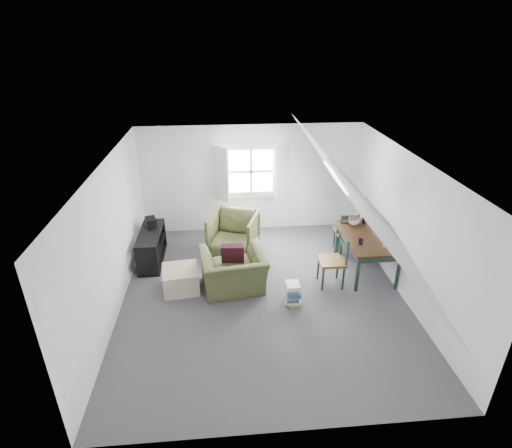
{
  "coord_description": "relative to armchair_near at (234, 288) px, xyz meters",
  "views": [
    {
      "loc": [
        -0.65,
        -5.91,
        4.34
      ],
      "look_at": [
        -0.07,
        0.6,
        1.15
      ],
      "focal_mm": 28.0,
      "sensor_mm": 36.0,
      "label": 1
    }
  ],
  "objects": [
    {
      "name": "magazine_stack",
      "position": [
        1.02,
        -0.54,
        0.2
      ],
      "size": [
        0.3,
        0.35,
        0.39
      ],
      "rotation": [
        0.0,
        0.0,
        -0.27
      ],
      "color": "#B29933",
      "rests_on": "floor"
    },
    {
      "name": "slope_left",
      "position": [
        -1.03,
        -0.26,
        1.78
      ],
      "size": [
        3.19,
        5.5,
        4.48
      ],
      "primitive_type": "plane",
      "rotation": [
        0.0,
        2.19,
        0.0
      ],
      "color": "white",
      "rests_on": "wall_left"
    },
    {
      "name": "wall_left",
      "position": [
        -1.98,
        -0.26,
        1.25
      ],
      "size": [
        0.0,
        5.5,
        5.5
      ],
      "primitive_type": "plane",
      "rotation": [
        1.57,
        0.0,
        1.57
      ],
      "color": "white",
      "rests_on": "ground"
    },
    {
      "name": "skylight",
      "position": [
        2.07,
        1.04,
        1.75
      ],
      "size": [
        0.35,
        0.75,
        0.47
      ],
      "primitive_type": "cube",
      "rotation": [
        0.0,
        0.95,
        0.0
      ],
      "color": "white",
      "rests_on": "slope_right"
    },
    {
      "name": "wall_front",
      "position": [
        0.52,
        -3.01,
        1.25
      ],
      "size": [
        5.0,
        0.0,
        5.0
      ],
      "primitive_type": "plane",
      "rotation": [
        -1.57,
        0.0,
        0.0
      ],
      "color": "white",
      "rests_on": "ground"
    },
    {
      "name": "electronics_box",
      "position": [
        -1.64,
        1.41,
        0.75
      ],
      "size": [
        0.27,
        0.32,
        0.22
      ],
      "primitive_type": "cube",
      "rotation": [
        0.0,
        0.0,
        0.34
      ],
      "color": "black",
      "rests_on": "media_shelf"
    },
    {
      "name": "wall_back",
      "position": [
        0.52,
        2.49,
        1.25
      ],
      "size": [
        5.0,
        0.0,
        5.0
      ],
      "primitive_type": "plane",
      "rotation": [
        1.57,
        0.0,
        0.0
      ],
      "color": "white",
      "rests_on": "ground"
    },
    {
      "name": "vase_twigs",
      "position": [
        2.72,
        0.96,
        0.9
      ],
      "size": [
        0.08,
        0.09,
        0.6
      ],
      "rotation": [
        0.0,
        0.0,
        -0.14
      ],
      "color": "black",
      "rests_on": "dining_table"
    },
    {
      "name": "dormer_window",
      "position": [
        0.52,
        2.41,
        1.45
      ],
      "size": [
        1.71,
        0.35,
        1.3
      ],
      "color": "white",
      "rests_on": "wall_back"
    },
    {
      "name": "cup",
      "position": [
        2.37,
        0.11,
        0.77
      ],
      "size": [
        0.13,
        0.13,
        0.1
      ],
      "primitive_type": "imported",
      "rotation": [
        0.0,
        0.0,
        -0.31
      ],
      "color": "black",
      "rests_on": "dining_table"
    },
    {
      "name": "throw_pillow",
      "position": [
        0.0,
        0.15,
        0.66
      ],
      "size": [
        0.43,
        0.27,
        0.43
      ],
      "primitive_type": "cube",
      "rotation": [
        0.31,
        0.0,
        -0.08
      ],
      "color": "#380F1E",
      "rests_on": "armchair_near"
    },
    {
      "name": "armchair_far",
      "position": [
        0.06,
        1.39,
        0.0
      ],
      "size": [
        1.21,
        1.23,
        0.89
      ],
      "primitive_type": "imported",
      "rotation": [
        0.0,
        0.0,
        -0.33
      ],
      "color": "#444928",
      "rests_on": "floor"
    },
    {
      "name": "dining_table",
      "position": [
        2.62,
        0.41,
        0.67
      ],
      "size": [
        0.92,
        1.54,
        0.77
      ],
      "rotation": [
        0.0,
        0.0,
        0.04
      ],
      "color": "black",
      "rests_on": "floor"
    },
    {
      "name": "dining_chair_near",
      "position": [
        1.86,
        -0.02,
        0.52
      ],
      "size": [
        0.47,
        0.47,
        1.0
      ],
      "rotation": [
        0.0,
        0.0,
        -1.37
      ],
      "color": "brown",
      "rests_on": "floor"
    },
    {
      "name": "ottoman",
      "position": [
        -0.97,
        0.07,
        0.21
      ],
      "size": [
        0.71,
        0.71,
        0.42
      ],
      "primitive_type": "cube",
      "rotation": [
        0.0,
        0.0,
        0.12
      ],
      "color": "#BEAB8E",
      "rests_on": "floor"
    },
    {
      "name": "demijohn",
      "position": [
        2.47,
        0.86,
        0.91
      ],
      "size": [
        0.24,
        0.24,
        0.34
      ],
      "rotation": [
        0.0,
        0.0,
        -0.09
      ],
      "color": "silver",
      "rests_on": "dining_table"
    },
    {
      "name": "dining_chair_far",
      "position": [
        2.44,
        1.15,
        0.49
      ],
      "size": [
        0.44,
        0.44,
        0.95
      ],
      "rotation": [
        0.0,
        0.0,
        3.19
      ],
      "color": "brown",
      "rests_on": "floor"
    },
    {
      "name": "ceiling",
      "position": [
        0.52,
        -0.26,
        2.5
      ],
      "size": [
        5.5,
        5.5,
        0.0
      ],
      "primitive_type": "plane",
      "rotation": [
        3.14,
        0.0,
        0.0
      ],
      "color": "white",
      "rests_on": "wall_back"
    },
    {
      "name": "paper_box",
      "position": [
        2.82,
        -0.04,
        0.79
      ],
      "size": [
        0.15,
        0.12,
        0.04
      ],
      "primitive_type": "cube",
      "rotation": [
        0.0,
        0.0,
        -0.31
      ],
      "color": "white",
      "rests_on": "dining_table"
    },
    {
      "name": "floor",
      "position": [
        0.52,
        -0.26,
        0.0
      ],
      "size": [
        5.5,
        5.5,
        0.0
      ],
      "primitive_type": "plane",
      "color": "#46454A",
      "rests_on": "ground"
    },
    {
      "name": "wall_right",
      "position": [
        3.02,
        -0.26,
        1.25
      ],
      "size": [
        0.0,
        5.5,
        5.5
      ],
      "primitive_type": "plane",
      "rotation": [
        1.57,
        0.0,
        -1.57
      ],
      "color": "white",
      "rests_on": "ground"
    },
    {
      "name": "armchair_near",
      "position": [
        0.0,
        0.0,
        0.0
      ],
      "size": [
        1.26,
        1.14,
        0.74
      ],
      "primitive_type": "imported",
      "rotation": [
        0.0,
        0.0,
        3.27
      ],
      "color": "#444928",
      "rests_on": "floor"
    },
    {
      "name": "media_shelf",
      "position": [
        -1.64,
        1.11,
        0.3
      ],
      "size": [
        0.43,
        1.29,
        0.66
      ],
      "rotation": [
        0.0,
        0.0,
        -0.04
      ],
      "color": "black",
      "rests_on": "floor"
    },
    {
      "name": "slope_right",
      "position": [
        2.07,
        -0.26,
        1.78
      ],
      "size": [
        3.19,
        5.5,
        4.48
      ],
      "primitive_type": "plane",
      "rotation": [
        0.0,
        -2.19,
        0.0
      ],
      "color": "white",
      "rests_on": "wall_right"
    }
  ]
}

